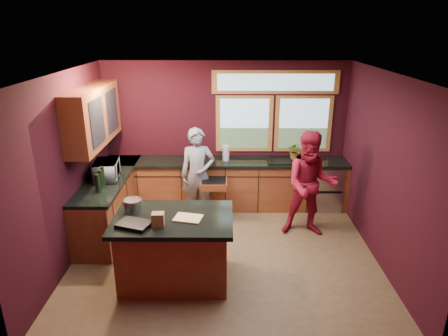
{
  "coord_description": "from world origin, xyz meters",
  "views": [
    {
      "loc": [
        0.02,
        -5.28,
        3.32
      ],
      "look_at": [
        -0.02,
        0.4,
        1.25
      ],
      "focal_mm": 32.0,
      "sensor_mm": 36.0,
      "label": 1
    }
  ],
  "objects_px": {
    "person_grey": "(198,174)",
    "person_red": "(311,185)",
    "stock_pot": "(133,206)",
    "island": "(175,248)",
    "cutting_board": "(188,218)"
  },
  "relations": [
    {
      "from": "person_grey",
      "to": "cutting_board",
      "type": "distance_m",
      "value": 1.94
    },
    {
      "from": "person_grey",
      "to": "stock_pot",
      "type": "height_order",
      "value": "person_grey"
    },
    {
      "from": "island",
      "to": "cutting_board",
      "type": "relative_size",
      "value": 4.43
    },
    {
      "from": "person_red",
      "to": "cutting_board",
      "type": "relative_size",
      "value": 5.02
    },
    {
      "from": "island",
      "to": "stock_pot",
      "type": "xyz_separation_m",
      "value": [
        -0.55,
        0.15,
        0.56
      ]
    },
    {
      "from": "person_red",
      "to": "stock_pot",
      "type": "height_order",
      "value": "person_red"
    },
    {
      "from": "person_grey",
      "to": "person_red",
      "type": "bearing_deg",
      "value": -25.46
    },
    {
      "from": "island",
      "to": "stock_pot",
      "type": "bearing_deg",
      "value": 164.74
    },
    {
      "from": "person_red",
      "to": "cutting_board",
      "type": "distance_m",
      "value": 2.28
    },
    {
      "from": "cutting_board",
      "to": "stock_pot",
      "type": "xyz_separation_m",
      "value": [
        -0.75,
        0.2,
        0.08
      ]
    },
    {
      "from": "person_grey",
      "to": "cutting_board",
      "type": "height_order",
      "value": "person_grey"
    },
    {
      "from": "island",
      "to": "person_grey",
      "type": "distance_m",
      "value": 1.92
    },
    {
      "from": "person_red",
      "to": "stock_pot",
      "type": "relative_size",
      "value": 7.32
    },
    {
      "from": "stock_pot",
      "to": "person_grey",
      "type": "bearing_deg",
      "value": 66.93
    },
    {
      "from": "island",
      "to": "person_red",
      "type": "distance_m",
      "value": 2.45
    }
  ]
}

